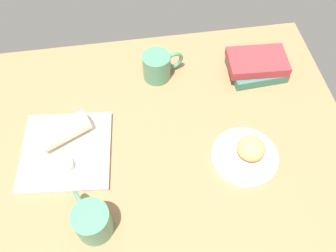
% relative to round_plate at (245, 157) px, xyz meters
% --- Properties ---
extents(dining_table, '(1.10, 0.90, 0.04)m').
position_rel_round_plate_xyz_m(dining_table, '(-0.21, 0.08, -0.03)').
color(dining_table, '#9E754C').
rests_on(dining_table, ground).
extents(round_plate, '(0.19, 0.19, 0.01)m').
position_rel_round_plate_xyz_m(round_plate, '(0.00, 0.00, 0.00)').
color(round_plate, white).
rests_on(round_plate, dining_table).
extents(scone_pastry, '(0.11, 0.11, 0.06)m').
position_rel_round_plate_xyz_m(scone_pastry, '(0.01, 0.00, 0.04)').
color(scone_pastry, tan).
rests_on(scone_pastry, round_plate).
extents(square_plate, '(0.28, 0.28, 0.02)m').
position_rel_round_plate_xyz_m(square_plate, '(-0.51, 0.09, 0.00)').
color(square_plate, silver).
rests_on(square_plate, dining_table).
extents(sauce_cup, '(0.05, 0.05, 0.02)m').
position_rel_round_plate_xyz_m(sauce_cup, '(-0.51, 0.04, 0.02)').
color(sauce_cup, silver).
rests_on(sauce_cup, square_plate).
extents(breakfast_wrap, '(0.16, 0.12, 0.06)m').
position_rel_round_plate_xyz_m(breakfast_wrap, '(-0.50, 0.14, 0.04)').
color(breakfast_wrap, beige).
rests_on(breakfast_wrap, square_plate).
extents(book_stack, '(0.20, 0.15, 0.06)m').
position_rel_round_plate_xyz_m(book_stack, '(0.12, 0.31, 0.03)').
color(book_stack, '#387260').
rests_on(book_stack, dining_table).
extents(coffee_mug, '(0.14, 0.09, 0.09)m').
position_rel_round_plate_xyz_m(coffee_mug, '(-0.20, 0.35, 0.04)').
color(coffee_mug, '#4C8C6B').
rests_on(coffee_mug, dining_table).
extents(second_mug, '(0.10, 0.14, 0.10)m').
position_rel_round_plate_xyz_m(second_mug, '(-0.43, -0.14, 0.04)').
color(second_mug, '#4C8C6B').
rests_on(second_mug, dining_table).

